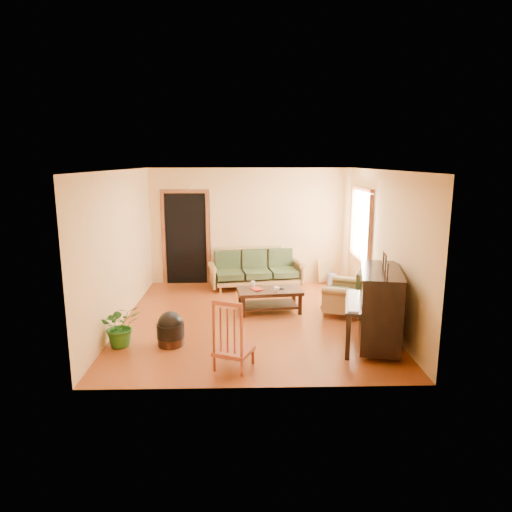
{
  "coord_description": "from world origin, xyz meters",
  "views": [
    {
      "loc": [
        -0.14,
        -7.68,
        2.75
      ],
      "look_at": [
        0.07,
        0.2,
        1.1
      ],
      "focal_mm": 32.0,
      "sensor_mm": 36.0,
      "label": 1
    }
  ],
  "objects_px": {
    "coffee_table": "(269,300)",
    "piano": "(379,309)",
    "armchair": "(345,290)",
    "potted_plant": "(121,325)",
    "sofa": "(256,268)",
    "footstool": "(171,333)",
    "red_chair": "(234,333)",
    "ceramic_crock": "(332,280)"
  },
  "relations": [
    {
      "from": "armchair",
      "to": "potted_plant",
      "type": "height_order",
      "value": "armchair"
    },
    {
      "from": "potted_plant",
      "to": "piano",
      "type": "bearing_deg",
      "value": -1.85
    },
    {
      "from": "sofa",
      "to": "red_chair",
      "type": "bearing_deg",
      "value": -105.19
    },
    {
      "from": "piano",
      "to": "potted_plant",
      "type": "height_order",
      "value": "piano"
    },
    {
      "from": "piano",
      "to": "red_chair",
      "type": "xyz_separation_m",
      "value": [
        -2.16,
        -0.67,
        -0.1
      ]
    },
    {
      "from": "piano",
      "to": "ceramic_crock",
      "type": "relative_size",
      "value": 5.04
    },
    {
      "from": "sofa",
      "to": "red_chair",
      "type": "relative_size",
      "value": 2.04
    },
    {
      "from": "armchair",
      "to": "ceramic_crock",
      "type": "relative_size",
      "value": 3.3
    },
    {
      "from": "piano",
      "to": "red_chair",
      "type": "relative_size",
      "value": 1.37
    },
    {
      "from": "piano",
      "to": "potted_plant",
      "type": "relative_size",
      "value": 2.09
    },
    {
      "from": "sofa",
      "to": "footstool",
      "type": "xyz_separation_m",
      "value": [
        -1.38,
        -3.21,
        -0.23
      ]
    },
    {
      "from": "coffee_table",
      "to": "potted_plant",
      "type": "xyz_separation_m",
      "value": [
        -2.33,
        -1.55,
        0.11
      ]
    },
    {
      "from": "sofa",
      "to": "armchair",
      "type": "relative_size",
      "value": 2.27
    },
    {
      "from": "armchair",
      "to": "potted_plant",
      "type": "relative_size",
      "value": 1.37
    },
    {
      "from": "ceramic_crock",
      "to": "footstool",
      "type": "bearing_deg",
      "value": -133.18
    },
    {
      "from": "coffee_table",
      "to": "red_chair",
      "type": "relative_size",
      "value": 1.19
    },
    {
      "from": "sofa",
      "to": "armchair",
      "type": "xyz_separation_m",
      "value": [
        1.58,
        -1.81,
        0.01
      ]
    },
    {
      "from": "piano",
      "to": "potted_plant",
      "type": "xyz_separation_m",
      "value": [
        -3.87,
        0.13,
        -0.27
      ]
    },
    {
      "from": "armchair",
      "to": "piano",
      "type": "distance_m",
      "value": 1.54
    },
    {
      "from": "sofa",
      "to": "ceramic_crock",
      "type": "height_order",
      "value": "sofa"
    },
    {
      "from": "coffee_table",
      "to": "piano",
      "type": "bearing_deg",
      "value": -47.3
    },
    {
      "from": "sofa",
      "to": "coffee_table",
      "type": "xyz_separation_m",
      "value": [
        0.2,
        -1.66,
        -0.22
      ]
    },
    {
      "from": "sofa",
      "to": "piano",
      "type": "xyz_separation_m",
      "value": [
        1.74,
        -3.33,
        0.16
      ]
    },
    {
      "from": "sofa",
      "to": "footstool",
      "type": "bearing_deg",
      "value": -122.68
    },
    {
      "from": "sofa",
      "to": "potted_plant",
      "type": "relative_size",
      "value": 3.12
    },
    {
      "from": "armchair",
      "to": "footstool",
      "type": "height_order",
      "value": "armchair"
    },
    {
      "from": "sofa",
      "to": "armchair",
      "type": "bearing_deg",
      "value": -58.21
    },
    {
      "from": "armchair",
      "to": "red_chair",
      "type": "xyz_separation_m",
      "value": [
        -1.99,
        -2.2,
        0.05
      ]
    },
    {
      "from": "coffee_table",
      "to": "piano",
      "type": "distance_m",
      "value": 2.31
    },
    {
      "from": "armchair",
      "to": "footstool",
      "type": "distance_m",
      "value": 3.28
    },
    {
      "from": "coffee_table",
      "to": "footstool",
      "type": "xyz_separation_m",
      "value": [
        -1.58,
        -1.55,
        -0.01
      ]
    },
    {
      "from": "footstool",
      "to": "potted_plant",
      "type": "bearing_deg",
      "value": -179.98
    },
    {
      "from": "red_chair",
      "to": "ceramic_crock",
      "type": "relative_size",
      "value": 3.68
    },
    {
      "from": "sofa",
      "to": "footstool",
      "type": "distance_m",
      "value": 3.5
    },
    {
      "from": "footstool",
      "to": "potted_plant",
      "type": "xyz_separation_m",
      "value": [
        -0.74,
        -0.0,
        0.12
      ]
    },
    {
      "from": "sofa",
      "to": "armchair",
      "type": "distance_m",
      "value": 2.4
    },
    {
      "from": "armchair",
      "to": "footstool",
      "type": "bearing_deg",
      "value": -131.17
    },
    {
      "from": "piano",
      "to": "sofa",
      "type": "bearing_deg",
      "value": 130.76
    },
    {
      "from": "sofa",
      "to": "footstool",
      "type": "relative_size",
      "value": 4.82
    },
    {
      "from": "sofa",
      "to": "potted_plant",
      "type": "height_order",
      "value": "sofa"
    },
    {
      "from": "footstool",
      "to": "red_chair",
      "type": "bearing_deg",
      "value": -39.22
    },
    {
      "from": "coffee_table",
      "to": "footstool",
      "type": "distance_m",
      "value": 2.22
    }
  ]
}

